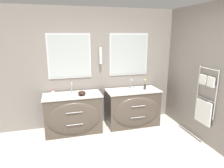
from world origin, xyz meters
name	(u,v)px	position (x,y,z in m)	size (l,w,h in m)	color
wall_back	(98,67)	(0.00, 2.12, 1.31)	(5.13, 0.14, 2.60)	gray
wall_right	(202,74)	(1.79, 0.94, 1.29)	(0.13, 4.14, 2.60)	gray
vanity_left	(73,114)	(-0.63, 1.74, 0.42)	(1.19, 0.63, 0.83)	#4C4238
vanity_right	(133,108)	(0.71, 1.74, 0.42)	(1.19, 0.63, 0.83)	#4C4238
faucet_left	(72,88)	(-0.63, 1.91, 0.94)	(0.17, 0.14, 0.22)	silver
faucet_right	(131,84)	(0.71, 1.91, 0.94)	(0.17, 0.14, 0.22)	silver
toiletry_bottle	(53,94)	(-1.00, 1.68, 0.90)	(0.06, 0.06, 0.16)	silver
amenity_bowl	(82,93)	(-0.44, 1.67, 0.87)	(0.16, 0.16, 0.09)	black
flower_vase	(145,85)	(0.99, 1.75, 0.92)	(0.05, 0.05, 0.24)	#332D2D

